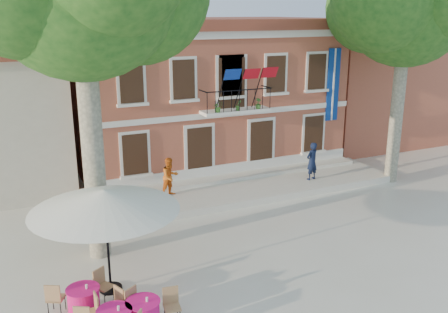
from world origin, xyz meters
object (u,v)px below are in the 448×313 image
patio_umbrella (105,200)px  pedestrian_navy (312,161)px  cafe_table_1 (143,313)px  pedestrian_orange (170,177)px  plane_tree_east (407,4)px  cafe_table_0 (84,300)px

patio_umbrella → pedestrian_navy: patio_umbrella is taller
patio_umbrella → cafe_table_1: 3.24m
pedestrian_navy → cafe_table_1: size_ratio=0.95×
pedestrian_navy → pedestrian_orange: 6.68m
plane_tree_east → patio_umbrella: 15.90m
plane_tree_east → pedestrian_navy: (-3.88, 1.00, -6.96)m
cafe_table_0 → pedestrian_orange: bearing=55.3°
pedestrian_navy → pedestrian_orange: pedestrian_navy is taller
plane_tree_east → pedestrian_navy: plane_tree_east is taller
patio_umbrella → pedestrian_orange: size_ratio=2.52×
patio_umbrella → pedestrian_navy: 11.83m
pedestrian_orange → cafe_table_0: pedestrian_orange is taller
patio_umbrella → pedestrian_orange: patio_umbrella is taller
plane_tree_east → pedestrian_orange: (-10.52, 1.72, -7.01)m
pedestrian_orange → plane_tree_east: bearing=-26.8°
patio_umbrella → cafe_table_1: bearing=-80.1°
plane_tree_east → pedestrian_orange: size_ratio=6.63×
cafe_table_1 → pedestrian_navy: bearing=36.2°
patio_umbrella → cafe_table_1: size_ratio=2.25×
plane_tree_east → pedestrian_orange: plane_tree_east is taller
pedestrian_navy → cafe_table_1: bearing=20.4°
pedestrian_navy → cafe_table_1: pedestrian_navy is taller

